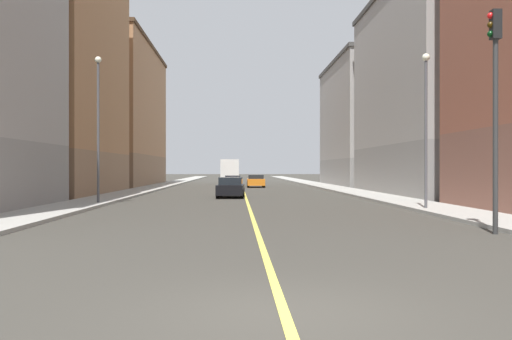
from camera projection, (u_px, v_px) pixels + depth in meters
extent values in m
plane|color=#37352F|center=(284.00, 313.00, 8.08)|extent=(400.00, 400.00, 0.00)
cube|color=#9E9B93|center=(335.00, 188.00, 57.36)|extent=(2.86, 168.00, 0.15)
cube|color=#9E9B93|center=(150.00, 188.00, 56.74)|extent=(2.86, 168.00, 0.15)
cube|color=#E5D14C|center=(243.00, 189.00, 57.05)|extent=(0.16, 154.00, 0.01)
cube|color=gray|center=(437.00, 170.00, 44.70)|extent=(8.63, 20.87, 3.77)
cube|color=#9E9993|center=(437.00, 70.00, 44.68)|extent=(8.63, 20.87, 11.75)
cube|color=gray|center=(370.00, 173.00, 67.36)|extent=(8.63, 20.51, 3.07)
cube|color=#9E9993|center=(370.00, 112.00, 67.34)|extent=(8.63, 20.51, 10.98)
cube|color=#474442|center=(370.00, 63.00, 67.32)|extent=(8.93, 20.81, 0.40)
cube|color=#8F6B4F|center=(51.00, 174.00, 44.25)|extent=(8.63, 18.14, 3.26)
cube|color=#A8754C|center=(51.00, 58.00, 44.23)|extent=(8.63, 18.14, 14.40)
cube|color=#8F6B4F|center=(116.00, 171.00, 68.29)|extent=(8.63, 25.85, 3.54)
cube|color=#A8754C|center=(116.00, 102.00, 68.26)|extent=(8.63, 25.85, 12.57)
cube|color=#4B3422|center=(116.00, 47.00, 68.25)|extent=(8.93, 26.15, 0.40)
cylinder|color=#2D2D2D|center=(495.00, 137.00, 17.74)|extent=(0.16, 0.16, 5.98)
cube|color=black|center=(496.00, 25.00, 17.73)|extent=(0.28, 0.32, 0.90)
sphere|color=red|center=(490.00, 16.00, 17.73)|extent=(0.20, 0.20, 0.20)
sphere|color=#352204|center=(490.00, 25.00, 17.73)|extent=(0.20, 0.20, 0.20)
sphere|color=black|center=(490.00, 34.00, 17.73)|extent=(0.20, 0.20, 0.20)
cylinder|color=#4C4C51|center=(426.00, 134.00, 27.29)|extent=(0.14, 0.14, 6.96)
sphere|color=#EAEACC|center=(426.00, 57.00, 27.28)|extent=(0.36, 0.36, 0.36)
cylinder|color=#4C4C51|center=(98.00, 132.00, 31.94)|extent=(0.14, 0.14, 7.72)
sphere|color=#EAEACC|center=(98.00, 60.00, 31.93)|extent=(0.36, 0.36, 0.36)
cube|color=black|center=(231.00, 189.00, 40.13)|extent=(1.96, 4.49, 0.69)
cube|color=black|center=(231.00, 181.00, 40.13)|extent=(1.65, 2.13, 0.50)
cylinder|color=black|center=(220.00, 192.00, 41.51)|extent=(0.25, 0.65, 0.64)
cylinder|color=black|center=(243.00, 192.00, 41.50)|extent=(0.25, 0.65, 0.64)
cylinder|color=black|center=(218.00, 194.00, 38.77)|extent=(0.25, 0.65, 0.64)
cylinder|color=black|center=(242.00, 194.00, 38.76)|extent=(0.25, 0.65, 0.64)
cube|color=maroon|center=(232.00, 182.00, 61.29)|extent=(2.00, 4.58, 0.64)
cube|color=black|center=(232.00, 177.00, 61.24)|extent=(1.68, 2.18, 0.41)
cylinder|color=black|center=(224.00, 184.00, 62.63)|extent=(0.25, 0.65, 0.64)
cylinder|color=black|center=(240.00, 184.00, 62.75)|extent=(0.25, 0.65, 0.64)
cylinder|color=black|center=(225.00, 185.00, 59.84)|extent=(0.25, 0.65, 0.64)
cylinder|color=black|center=(241.00, 185.00, 59.96)|extent=(0.25, 0.65, 0.64)
cube|color=orange|center=(256.00, 182.00, 62.16)|extent=(1.87, 4.56, 0.68)
cube|color=black|center=(256.00, 177.00, 62.24)|extent=(1.63, 2.20, 0.44)
cylinder|color=black|center=(248.00, 184.00, 63.55)|extent=(0.23, 0.64, 0.64)
cylinder|color=black|center=(263.00, 184.00, 63.59)|extent=(0.23, 0.64, 0.64)
cylinder|color=black|center=(248.00, 185.00, 60.73)|extent=(0.23, 0.64, 0.64)
cylinder|color=black|center=(264.00, 185.00, 60.77)|extent=(0.23, 0.64, 0.64)
cube|color=navy|center=(230.00, 173.00, 75.00)|extent=(2.21, 1.96, 2.16)
cube|color=silver|center=(230.00, 170.00, 71.30)|extent=(2.21, 4.61, 2.67)
cylinder|color=black|center=(222.00, 181.00, 74.62)|extent=(0.30, 0.90, 0.90)
cylinder|color=black|center=(238.00, 181.00, 74.69)|extent=(0.30, 0.90, 0.90)
cylinder|color=black|center=(222.00, 181.00, 70.29)|extent=(0.30, 0.90, 0.90)
cylinder|color=black|center=(238.00, 181.00, 70.36)|extent=(0.30, 0.90, 0.90)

